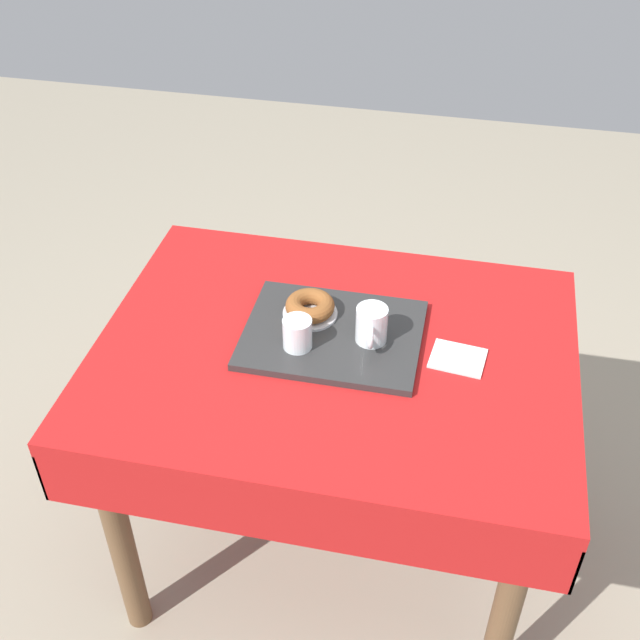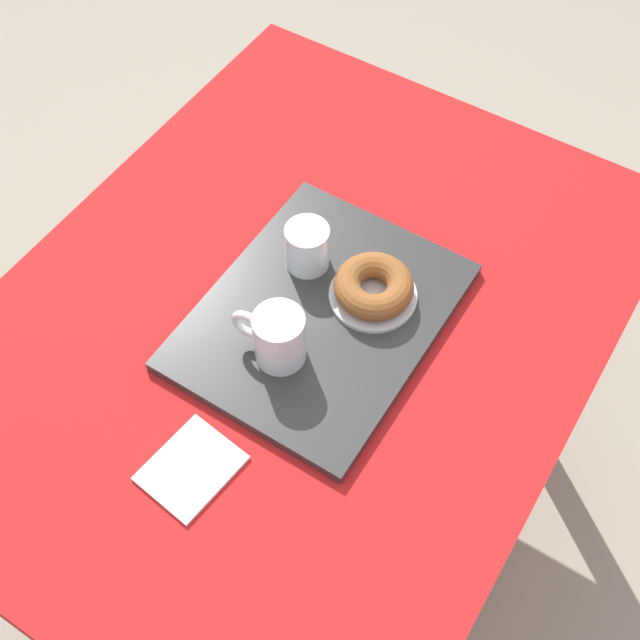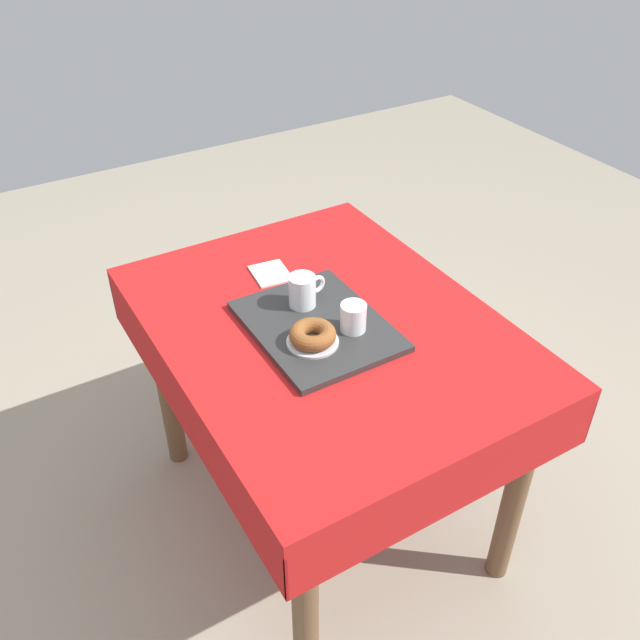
{
  "view_description": "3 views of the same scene",
  "coord_description": "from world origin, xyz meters",
  "px_view_note": "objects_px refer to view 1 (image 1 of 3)",
  "views": [
    {
      "loc": [
        0.26,
        -1.37,
        1.98
      ],
      "look_at": [
        -0.04,
        0.04,
        0.81
      ],
      "focal_mm": 44.66,
      "sensor_mm": 36.0,
      "label": 1
    },
    {
      "loc": [
        0.57,
        0.4,
        1.79
      ],
      "look_at": [
        0.01,
        0.05,
        0.81
      ],
      "focal_mm": 46.47,
      "sensor_mm": 36.0,
      "label": 2
    },
    {
      "loc": [
        -1.24,
        0.75,
        1.86
      ],
      "look_at": [
        -0.05,
        0.05,
        0.82
      ],
      "focal_mm": 38.51,
      "sensor_mm": 36.0,
      "label": 3
    }
  ],
  "objects_px": {
    "dining_table": "(334,383)",
    "water_glass_near": "(297,335)",
    "sugar_donut_left": "(310,306)",
    "tea_mug_left": "(371,326)",
    "donut_plate_left": "(310,314)",
    "serving_tray": "(333,335)",
    "paper_napkin": "(458,358)"
  },
  "relations": [
    {
      "from": "serving_tray",
      "to": "tea_mug_left",
      "type": "bearing_deg",
      "value": -6.66
    },
    {
      "from": "dining_table",
      "to": "paper_napkin",
      "type": "relative_size",
      "value": 9.1
    },
    {
      "from": "serving_tray",
      "to": "donut_plate_left",
      "type": "distance_m",
      "value": 0.08
    },
    {
      "from": "paper_napkin",
      "to": "tea_mug_left",
      "type": "bearing_deg",
      "value": 178.45
    },
    {
      "from": "serving_tray",
      "to": "sugar_donut_left",
      "type": "height_order",
      "value": "sugar_donut_left"
    },
    {
      "from": "donut_plate_left",
      "to": "paper_napkin",
      "type": "xyz_separation_m",
      "value": [
        0.36,
        -0.07,
        -0.02
      ]
    },
    {
      "from": "water_glass_near",
      "to": "dining_table",
      "type": "bearing_deg",
      "value": 21.97
    },
    {
      "from": "dining_table",
      "to": "donut_plate_left",
      "type": "xyz_separation_m",
      "value": [
        -0.08,
        0.09,
        0.14
      ]
    },
    {
      "from": "sugar_donut_left",
      "to": "paper_napkin",
      "type": "height_order",
      "value": "sugar_donut_left"
    },
    {
      "from": "dining_table",
      "to": "sugar_donut_left",
      "type": "bearing_deg",
      "value": 132.48
    },
    {
      "from": "paper_napkin",
      "to": "donut_plate_left",
      "type": "bearing_deg",
      "value": 169.44
    },
    {
      "from": "dining_table",
      "to": "tea_mug_left",
      "type": "xyz_separation_m",
      "value": [
        0.08,
        0.02,
        0.17
      ]
    },
    {
      "from": "serving_tray",
      "to": "paper_napkin",
      "type": "distance_m",
      "value": 0.29
    },
    {
      "from": "tea_mug_left",
      "to": "sugar_donut_left",
      "type": "bearing_deg",
      "value": 158.64
    },
    {
      "from": "water_glass_near",
      "to": "tea_mug_left",
      "type": "bearing_deg",
      "value": 19.24
    },
    {
      "from": "water_glass_near",
      "to": "donut_plate_left",
      "type": "bearing_deg",
      "value": 88.52
    },
    {
      "from": "dining_table",
      "to": "sugar_donut_left",
      "type": "distance_m",
      "value": 0.2
    },
    {
      "from": "water_glass_near",
      "to": "donut_plate_left",
      "type": "height_order",
      "value": "water_glass_near"
    },
    {
      "from": "serving_tray",
      "to": "paper_napkin",
      "type": "xyz_separation_m",
      "value": [
        0.29,
        -0.02,
        -0.01
      ]
    },
    {
      "from": "serving_tray",
      "to": "donut_plate_left",
      "type": "height_order",
      "value": "donut_plate_left"
    },
    {
      "from": "dining_table",
      "to": "water_glass_near",
      "type": "height_order",
      "value": "water_glass_near"
    },
    {
      "from": "paper_napkin",
      "to": "dining_table",
      "type": "bearing_deg",
      "value": -176.36
    },
    {
      "from": "donut_plate_left",
      "to": "sugar_donut_left",
      "type": "height_order",
      "value": "sugar_donut_left"
    },
    {
      "from": "dining_table",
      "to": "sugar_donut_left",
      "type": "xyz_separation_m",
      "value": [
        -0.08,
        0.09,
        0.16
      ]
    },
    {
      "from": "tea_mug_left",
      "to": "paper_napkin",
      "type": "distance_m",
      "value": 0.21
    },
    {
      "from": "donut_plate_left",
      "to": "paper_napkin",
      "type": "height_order",
      "value": "donut_plate_left"
    },
    {
      "from": "dining_table",
      "to": "donut_plate_left",
      "type": "height_order",
      "value": "donut_plate_left"
    },
    {
      "from": "donut_plate_left",
      "to": "sugar_donut_left",
      "type": "distance_m",
      "value": 0.02
    },
    {
      "from": "serving_tray",
      "to": "water_glass_near",
      "type": "height_order",
      "value": "water_glass_near"
    },
    {
      "from": "donut_plate_left",
      "to": "sugar_donut_left",
      "type": "relative_size",
      "value": 1.12
    },
    {
      "from": "tea_mug_left",
      "to": "paper_napkin",
      "type": "bearing_deg",
      "value": -1.55
    },
    {
      "from": "dining_table",
      "to": "donut_plate_left",
      "type": "distance_m",
      "value": 0.18
    }
  ]
}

